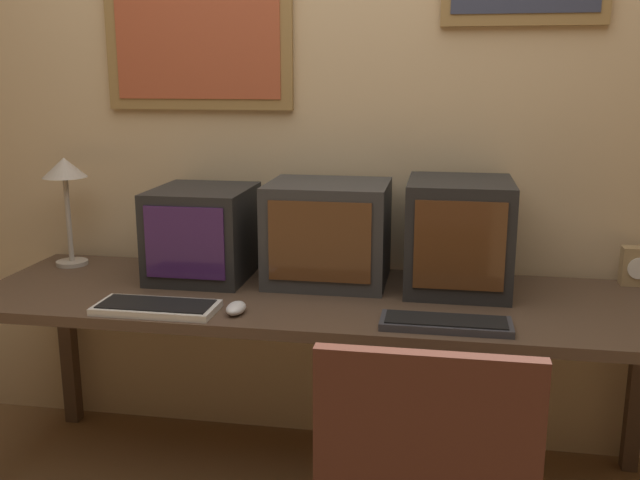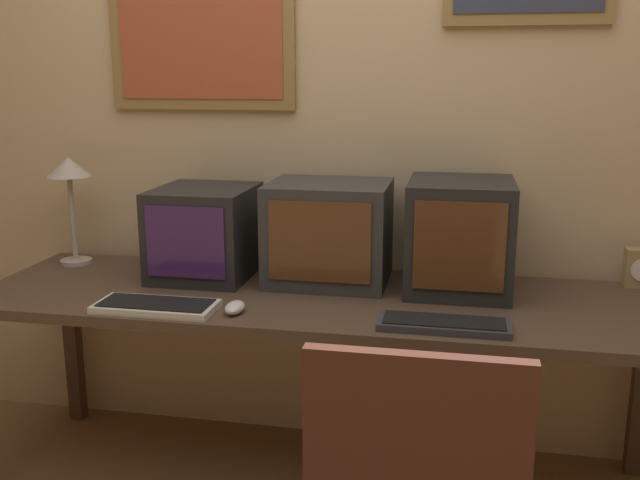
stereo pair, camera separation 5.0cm
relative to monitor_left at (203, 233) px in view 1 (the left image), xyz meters
The scene contains 10 objects.
wall_back 0.68m from the monitor_left, 30.19° to the left, with size 8.00×0.08×2.60m.
desk 0.54m from the monitor_left, 18.08° to the right, with size 2.36×0.72×0.72m.
monitor_left is the anchor object (origin of this frame).
monitor_center 0.46m from the monitor_left, ahead, with size 0.42×0.37×0.36m.
monitor_right 0.92m from the monitor_left, ahead, with size 0.35×0.40×0.38m.
keyboard_main 0.44m from the monitor_left, 92.65° to the right, with size 0.38×0.17×0.03m.
keyboard_side 0.98m from the monitor_left, 24.50° to the right, with size 0.39×0.14×0.03m.
mouse_near_keyboard 0.48m from the monitor_left, 58.86° to the right, with size 0.06×0.10×0.04m.
desk_clock 1.56m from the monitor_left, ahead, with size 0.11×0.06×0.14m.
desk_lamp 0.59m from the monitor_left, behind, with size 0.17×0.17×0.42m.
Camera 1 is at (0.40, -1.53, 1.46)m, focal length 40.00 mm.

